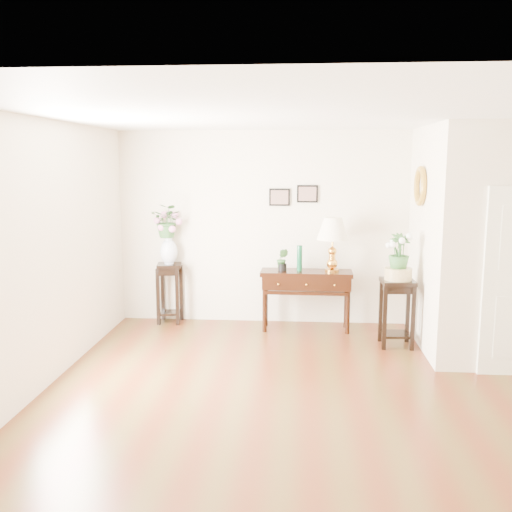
# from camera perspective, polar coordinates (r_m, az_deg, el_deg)

# --- Properties ---
(floor) EXTENTS (6.00, 5.50, 0.02)m
(floor) POSITION_cam_1_polar(r_m,az_deg,el_deg) (6.00, 7.70, -13.79)
(floor) COLOR #4F3716
(floor) RESTS_ON ground
(ceiling) EXTENTS (6.00, 5.50, 0.02)m
(ceiling) POSITION_cam_1_polar(r_m,az_deg,el_deg) (5.53, 8.35, 13.94)
(ceiling) COLOR white
(ceiling) RESTS_ON ground
(wall_back) EXTENTS (6.00, 0.02, 2.80)m
(wall_back) POSITION_cam_1_polar(r_m,az_deg,el_deg) (8.32, 6.84, 2.75)
(wall_back) COLOR #EDE2C7
(wall_back) RESTS_ON ground
(wall_front) EXTENTS (6.00, 0.02, 2.80)m
(wall_front) POSITION_cam_1_polar(r_m,az_deg,el_deg) (2.94, 11.37, -9.72)
(wall_front) COLOR #EDE2C7
(wall_front) RESTS_ON ground
(wall_left) EXTENTS (0.02, 5.50, 2.80)m
(wall_left) POSITION_cam_1_polar(r_m,az_deg,el_deg) (6.18, -20.98, -0.10)
(wall_left) COLOR #EDE2C7
(wall_left) RESTS_ON ground
(partition) EXTENTS (1.80, 1.95, 2.80)m
(partition) POSITION_cam_1_polar(r_m,az_deg,el_deg) (7.74, 22.88, 1.59)
(partition) COLOR #EDE2C7
(partition) RESTS_ON floor
(art_print_left) EXTENTS (0.30, 0.02, 0.25)m
(art_print_left) POSITION_cam_1_polar(r_m,az_deg,el_deg) (8.25, 2.37, 5.89)
(art_print_left) COLOR black
(art_print_left) RESTS_ON wall_back
(art_print_right) EXTENTS (0.30, 0.02, 0.25)m
(art_print_right) POSITION_cam_1_polar(r_m,az_deg,el_deg) (8.25, 5.17, 6.21)
(art_print_right) COLOR black
(art_print_right) RESTS_ON wall_back
(wall_ornament) EXTENTS (0.07, 0.51, 0.51)m
(wall_ornament) POSITION_cam_1_polar(r_m,az_deg,el_deg) (7.56, 16.08, 6.74)
(wall_ornament) COLOR #AF8027
(wall_ornament) RESTS_ON partition
(console_table) EXTENTS (1.28, 0.45, 0.85)m
(console_table) POSITION_cam_1_polar(r_m,az_deg,el_deg) (8.08, 5.02, -4.45)
(console_table) COLOR black
(console_table) RESTS_ON floor
(table_lamp) EXTENTS (0.54, 0.54, 0.76)m
(table_lamp) POSITION_cam_1_polar(r_m,az_deg,el_deg) (7.94, 7.65, 0.95)
(table_lamp) COLOR gold
(table_lamp) RESTS_ON console_table
(green_vase) EXTENTS (0.09, 0.09, 0.36)m
(green_vase) POSITION_cam_1_polar(r_m,az_deg,el_deg) (7.96, 4.37, -0.29)
(green_vase) COLOR #0B4728
(green_vase) RESTS_ON console_table
(potted_plant) EXTENTS (0.19, 0.16, 0.29)m
(potted_plant) POSITION_cam_1_polar(r_m,az_deg,el_deg) (7.97, 2.66, -0.43)
(potted_plant) COLOR #2F5F2A
(potted_plant) RESTS_ON console_table
(plant_stand_a) EXTENTS (0.39, 0.39, 0.88)m
(plant_stand_a) POSITION_cam_1_polar(r_m,az_deg,el_deg) (8.51, -8.61, -3.70)
(plant_stand_a) COLOR black
(plant_stand_a) RESTS_ON floor
(porcelain_vase) EXTENTS (0.32, 0.32, 0.44)m
(porcelain_vase) POSITION_cam_1_polar(r_m,az_deg,el_deg) (8.38, -8.72, 0.74)
(porcelain_vase) COLOR white
(porcelain_vase) RESTS_ON plant_stand_a
(lily_arrangement) EXTENTS (0.53, 0.48, 0.49)m
(lily_arrangement) POSITION_cam_1_polar(r_m,az_deg,el_deg) (8.33, -8.79, 3.60)
(lily_arrangement) COLOR #2F5F2A
(lily_arrangement) RESTS_ON porcelain_vase
(plant_stand_b) EXTENTS (0.43, 0.43, 0.87)m
(plant_stand_b) POSITION_cam_1_polar(r_m,az_deg,el_deg) (7.57, 13.87, -5.55)
(plant_stand_b) COLOR black
(plant_stand_b) RESTS_ON floor
(ceramic_bowl) EXTENTS (0.45, 0.45, 0.15)m
(ceramic_bowl) POSITION_cam_1_polar(r_m,az_deg,el_deg) (7.46, 14.03, -1.72)
(ceramic_bowl) COLOR tan
(ceramic_bowl) RESTS_ON plant_stand_b
(narcissus) EXTENTS (0.31, 0.31, 0.47)m
(narcissus) POSITION_cam_1_polar(r_m,az_deg,el_deg) (7.41, 14.11, 0.38)
(narcissus) COLOR #2F5F2A
(narcissus) RESTS_ON ceramic_bowl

